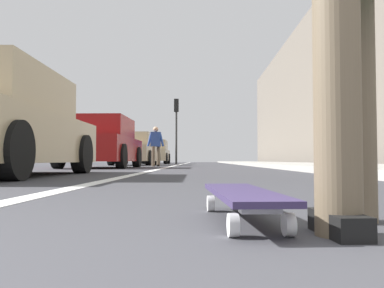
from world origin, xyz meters
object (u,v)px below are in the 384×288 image
object	(u,v)px
pedestrian_distant	(156,144)
parked_car_end	(154,152)
parked_car_mid	(101,144)
traffic_light	(176,119)
parked_car_far	(136,150)
skateboard	(242,196)

from	to	relation	value
pedestrian_distant	parked_car_end	bearing A→B (deg)	6.79
parked_car_mid	traffic_light	size ratio (longest dim) A/B	1.00
parked_car_mid	pedestrian_distant	size ratio (longest dim) A/B	2.72
parked_car_far	pedestrian_distant	xyz separation A→B (m)	(-3.97, -1.38, 0.12)
parked_car_mid	parked_car_end	world-z (taller)	parked_car_end
parked_car_end	pedestrian_distant	size ratio (longest dim) A/B	3.09
parked_car_end	traffic_light	distance (m)	2.70
pedestrian_distant	parked_car_far	bearing A→B (deg)	19.10
parked_car_mid	parked_car_far	distance (m)	6.95
parked_car_mid	traffic_light	world-z (taller)	traffic_light
skateboard	parked_car_far	distance (m)	17.80
traffic_light	pedestrian_distant	xyz separation A→B (m)	(-10.04, 0.20, -1.96)
parked_car_far	parked_car_end	bearing A→B (deg)	-0.66
skateboard	parked_car_end	world-z (taller)	parked_car_end
parked_car_far	traffic_light	world-z (taller)	traffic_light
parked_car_far	parked_car_end	distance (m)	6.91
parked_car_mid	pedestrian_distant	bearing A→B (deg)	-23.87
parked_car_end	skateboard	bearing A→B (deg)	-172.83
parked_car_far	parked_car_end	xyz separation A→B (m)	(6.91, -0.08, 0.01)
parked_car_end	parked_car_far	bearing A→B (deg)	179.34
skateboard	parked_car_mid	size ratio (longest dim) A/B	0.21
traffic_light	pedestrian_distant	size ratio (longest dim) A/B	2.73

